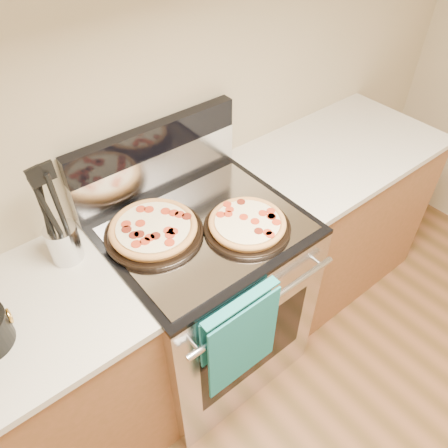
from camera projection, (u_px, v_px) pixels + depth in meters
wall_back at (142, 90)px, 1.62m from camera, size 4.00×0.00×4.00m
range_body at (206, 298)px, 2.03m from camera, size 0.76×0.68×0.90m
oven_window at (254, 348)px, 1.84m from camera, size 0.56×0.01×0.40m
cooktop at (203, 227)px, 1.72m from camera, size 0.76×0.68×0.02m
backsplash_lower at (158, 170)px, 1.83m from camera, size 0.76×0.06×0.18m
backsplash_upper at (154, 139)px, 1.72m from camera, size 0.76×0.06×0.12m
oven_handle at (266, 304)px, 1.58m from camera, size 0.70×0.03×0.03m
dish_towel at (240, 337)px, 1.59m from camera, size 0.32×0.05×0.42m
foil_sheet at (207, 228)px, 1.69m from camera, size 0.70×0.55×0.01m
cabinet_left at (16, 412)px, 1.65m from camera, size 1.00×0.62×0.88m
cabinet_right at (327, 217)px, 2.46m from camera, size 1.00×0.62×0.88m
countertop_right at (342, 149)px, 2.15m from camera, size 1.02×0.64×0.03m
pepperoni_pizza_back at (154, 230)px, 1.65m from camera, size 0.48×0.48×0.05m
pepperoni_pizza_front at (247, 225)px, 1.67m from camera, size 0.35×0.35×0.04m
utensil_crock at (64, 243)px, 1.55m from camera, size 0.14×0.14×0.14m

